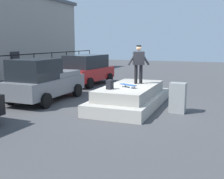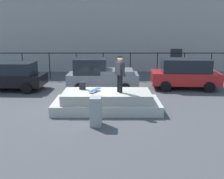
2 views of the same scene
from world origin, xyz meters
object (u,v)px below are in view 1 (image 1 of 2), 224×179
(skateboarder, at_px, (139,62))
(backpack, at_px, (110,85))
(car_grey_pickup_mid, at_px, (44,80))
(utility_box, at_px, (178,98))
(skateboard, at_px, (128,85))
(car_red_hatchback_far, at_px, (86,69))

(skateboarder, height_order, backpack, skateboarder)
(skateboarder, bearing_deg, car_grey_pickup_mid, 104.36)
(utility_box, bearing_deg, skateboard, 97.68)
(skateboarder, xyz_separation_m, utility_box, (-1.00, -1.87, -1.28))
(car_red_hatchback_far, bearing_deg, skateboarder, -132.33)
(utility_box, bearing_deg, car_red_hatchback_far, 54.12)
(skateboarder, relative_size, car_grey_pickup_mid, 0.39)
(backpack, distance_m, car_grey_pickup_mid, 3.63)
(backpack, height_order, utility_box, backpack)
(skateboarder, xyz_separation_m, car_grey_pickup_mid, (-1.07, 4.19, -0.90))
(skateboarder, height_order, car_red_hatchback_far, skateboarder)
(skateboarder, distance_m, car_red_hatchback_far, 6.39)
(backpack, relative_size, car_red_hatchback_far, 0.08)
(backpack, bearing_deg, skateboard, 144.43)
(skateboarder, distance_m, utility_box, 2.47)
(car_grey_pickup_mid, xyz_separation_m, car_red_hatchback_far, (5.34, 0.49, 0.03))
(car_grey_pickup_mid, xyz_separation_m, utility_box, (0.08, -6.06, -0.38))
(skateboarder, height_order, utility_box, skateboarder)
(car_grey_pickup_mid, height_order, utility_box, car_grey_pickup_mid)
(utility_box, bearing_deg, car_grey_pickup_mid, 93.61)
(car_grey_pickup_mid, distance_m, utility_box, 6.07)
(backpack, xyz_separation_m, car_red_hatchback_far, (6.05, 4.05, -0.08))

